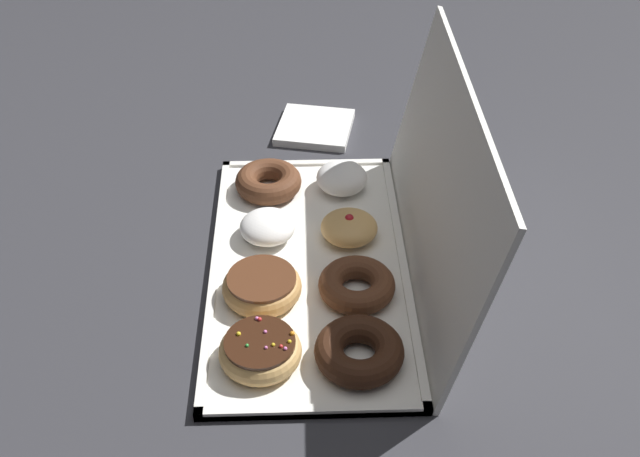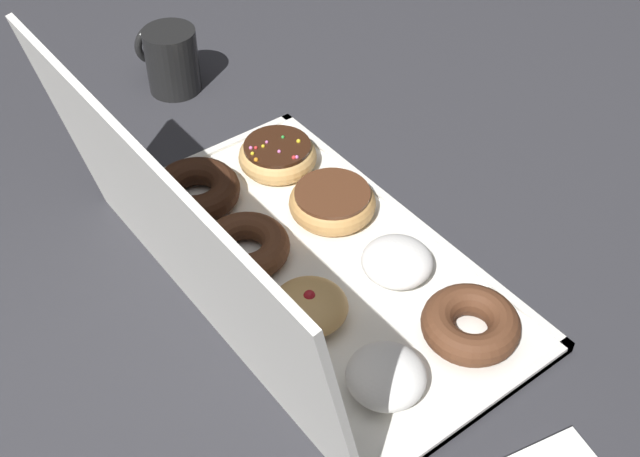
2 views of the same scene
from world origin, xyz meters
name	(u,v)px [view 2 (image 2 of 2)]	position (x,y,z in m)	size (l,w,h in m)	color
ground_plane	(320,268)	(0.00, 0.00, 0.00)	(3.00, 3.00, 0.00)	#333338
donut_box	(320,265)	(0.00, 0.00, 0.01)	(0.55, 0.30, 0.01)	white
box_lid_open	(179,244)	(0.00, 0.18, 0.15)	(0.55, 0.30, 0.01)	white
chocolate_cake_ring_donut_0	(471,324)	(-0.19, -0.06, 0.03)	(0.11, 0.11, 0.04)	#59331E
powdered_filled_donut_1	(397,261)	(-0.07, -0.06, 0.03)	(0.09, 0.09, 0.04)	white
chocolate_frosted_donut_2	(332,202)	(0.06, -0.07, 0.03)	(0.11, 0.11, 0.04)	tan
sprinkle_donut_3	(278,155)	(0.19, -0.07, 0.03)	(0.11, 0.11, 0.04)	tan
powdered_filled_donut_4	(386,376)	(-0.19, 0.06, 0.03)	(0.09, 0.09, 0.05)	white
jelly_filled_donut_5	(310,306)	(-0.06, 0.06, 0.03)	(0.09, 0.09, 0.04)	tan
chocolate_cake_ring_donut_6	(245,246)	(0.06, 0.07, 0.03)	(0.11, 0.11, 0.04)	#59331E
chocolate_cake_ring_donut_7	(196,190)	(0.19, 0.06, 0.03)	(0.12, 0.12, 0.04)	#381E11
coffee_mug	(171,58)	(0.46, -0.06, 0.05)	(0.10, 0.08, 0.10)	black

